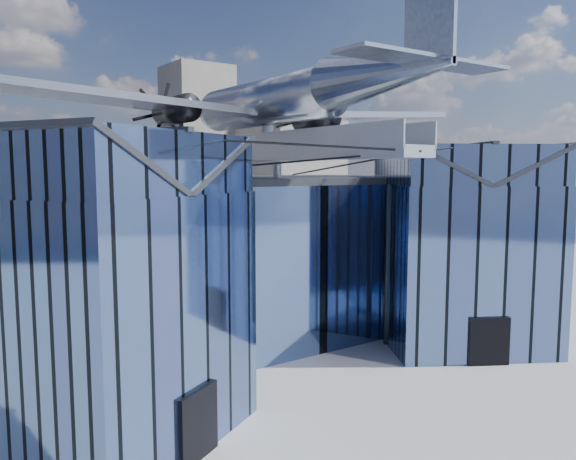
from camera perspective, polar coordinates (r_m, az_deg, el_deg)
ground_plane at (r=29.67m, az=2.28°, el=-14.32°), size 120.00×120.00×0.00m
museum at (r=32.96m, az=-3.80°, el=-2.28°), size 32.88×24.50×17.60m
bg_towers at (r=74.86m, az=-20.88°, el=5.53°), size 77.00×24.50×26.00m
tree_plaza_e at (r=49.44m, az=23.01°, el=-1.78°), size 4.66×4.66×5.82m
tree_side_e at (r=48.25m, az=23.68°, el=-2.29°), size 4.10×4.10×5.45m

